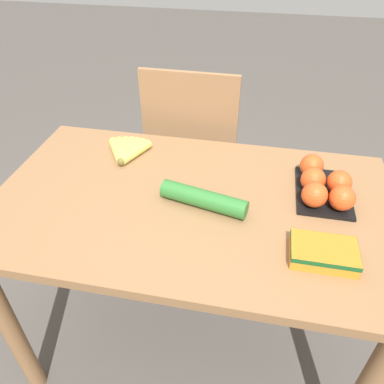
{
  "coord_description": "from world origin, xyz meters",
  "views": [
    {
      "loc": [
        0.17,
        -0.86,
        1.49
      ],
      "look_at": [
        0.0,
        0.0,
        0.8
      ],
      "focal_mm": 35.0,
      "sensor_mm": 36.0,
      "label": 1
    }
  ],
  "objects": [
    {
      "name": "banana_bunch",
      "position": [
        -0.28,
        0.2,
        0.79
      ],
      "size": [
        0.16,
        0.16,
        0.03
      ],
      "color": "brown",
      "rests_on": "dining_table"
    },
    {
      "name": "carrot_bag",
      "position": [
        0.37,
        -0.17,
        0.79
      ],
      "size": [
        0.17,
        0.11,
        0.04
      ],
      "color": "orange",
      "rests_on": "dining_table"
    },
    {
      "name": "cucumber_near",
      "position": [
        0.04,
        -0.02,
        0.8
      ],
      "size": [
        0.27,
        0.11,
        0.06
      ],
      "color": "#2D702D",
      "rests_on": "dining_table"
    },
    {
      "name": "tomato_pack",
      "position": [
        0.39,
        0.1,
        0.81
      ],
      "size": [
        0.16,
        0.24,
        0.08
      ],
      "color": "black",
      "rests_on": "dining_table"
    },
    {
      "name": "ground_plane",
      "position": [
        0.0,
        0.0,
        0.0
      ],
      "size": [
        12.0,
        12.0,
        0.0
      ],
      "primitive_type": "plane",
      "color": "#4C4742"
    },
    {
      "name": "chair",
      "position": [
        -0.1,
        0.57,
        0.51
      ],
      "size": [
        0.42,
        0.4,
        1.0
      ],
      "rotation": [
        0.0,
        0.0,
        3.13
      ],
      "color": "#8E6642",
      "rests_on": "ground_plane"
    },
    {
      "name": "dining_table",
      "position": [
        0.0,
        0.0,
        0.64
      ],
      "size": [
        1.23,
        0.72,
        0.77
      ],
      "color": "olive",
      "rests_on": "ground_plane"
    }
  ]
}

